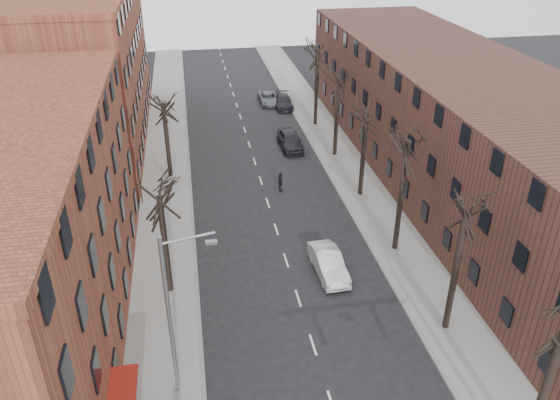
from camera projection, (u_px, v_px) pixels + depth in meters
name	position (u px, v px, depth m)	size (l,w,h in m)	color
sidewalk_left	(166.00, 172.00, 48.11)	(4.00, 90.00, 0.15)	gray
sidewalk_right	(342.00, 159.00, 50.52)	(4.00, 90.00, 0.15)	gray
building_left_far	(73.00, 71.00, 51.33)	(12.00, 28.00, 14.00)	brown
building_right	(455.00, 122.00, 45.04)	(12.00, 50.00, 10.00)	#4B2B23
tree_right_b	(445.00, 328.00, 30.66)	(5.20, 5.20, 10.80)	black
tree_right_c	(394.00, 249.00, 37.56)	(5.20, 5.20, 11.60)	black
tree_right_d	(360.00, 195.00, 44.46)	(5.20, 5.20, 10.00)	black
tree_right_e	(335.00, 155.00, 51.36)	(5.20, 5.20, 10.80)	black
tree_right_f	(315.00, 125.00, 58.26)	(5.20, 5.20, 11.60)	black
tree_left_a	(171.00, 291.00, 33.54)	(5.20, 5.20, 9.50)	black
tree_left_b	(171.00, 177.00, 47.35)	(5.20, 5.20, 9.50)	black
streetlight	(173.00, 312.00, 24.31)	(2.45, 0.22, 9.03)	slate
silver_sedan	(328.00, 263.00, 34.82)	(1.61, 4.61, 1.52)	silver
parked_car_near	(290.00, 140.00, 52.49)	(1.99, 4.95, 1.69)	black
parked_car_mid	(284.00, 102.00, 62.93)	(1.90, 4.66, 1.35)	black
parked_car_far	(269.00, 98.00, 64.17)	(2.11, 4.57, 1.27)	slate
pedestrian_crossing	(280.00, 182.00, 44.65)	(1.00, 0.42, 1.70)	black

